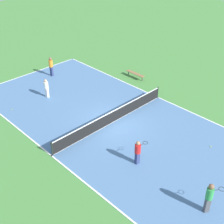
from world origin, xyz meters
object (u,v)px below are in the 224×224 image
(player_center_orange, at_px, (51,65))
(tennis_ball_right_alley, at_px, (211,147))
(player_coach_red, at_px, (138,151))
(player_far_green, at_px, (209,196))
(tennis_net, at_px, (112,117))
(bench, at_px, (135,74))
(tennis_ball_left_sideline, at_px, (12,109))
(player_far_white, at_px, (46,87))

(player_center_orange, xyz_separation_m, tennis_ball_right_alley, (-1.19, 15.71, -1.00))
(player_coach_red, xyz_separation_m, player_far_green, (0.20, 4.79, 0.15))
(tennis_net, xyz_separation_m, player_coach_red, (1.93, 4.13, 0.43))
(tennis_net, height_order, player_coach_red, player_coach_red)
(tennis_net, xyz_separation_m, bench, (-6.56, -3.72, -0.12))
(player_far_green, bearing_deg, tennis_ball_right_alley, 59.33)
(player_coach_red, height_order, player_far_green, player_far_green)
(bench, relative_size, player_coach_red, 1.23)
(player_coach_red, xyz_separation_m, tennis_ball_left_sideline, (2.33, -10.66, -0.89))
(player_center_orange, xyz_separation_m, tennis_ball_left_sideline, (5.62, 2.78, -1.00))
(bench, xyz_separation_m, player_center_orange, (5.20, -5.59, 0.66))
(tennis_ball_left_sideline, bearing_deg, player_center_orange, -153.71)
(player_coach_red, height_order, tennis_ball_right_alley, player_coach_red)
(tennis_ball_right_alley, xyz_separation_m, tennis_ball_left_sideline, (6.82, -12.93, 0.00))
(tennis_net, height_order, player_far_white, player_far_white)
(player_far_white, xyz_separation_m, tennis_ball_right_alley, (-3.76, 12.69, -0.86))
(bench, bearing_deg, player_far_white, -108.28)
(player_far_white, bearing_deg, tennis_ball_right_alley, -171.57)
(tennis_net, distance_m, player_far_white, 6.41)
(tennis_ball_right_alley, bearing_deg, player_center_orange, -85.66)
(bench, height_order, player_coach_red, player_coach_red)
(bench, bearing_deg, tennis_ball_left_sideline, -104.54)
(player_far_green, relative_size, tennis_ball_left_sideline, 27.07)
(player_center_orange, distance_m, player_far_green, 18.56)
(bench, bearing_deg, tennis_net, -60.43)
(player_coach_red, height_order, player_far_white, player_coach_red)
(player_far_green, distance_m, player_far_white, 15.24)
(tennis_net, height_order, bench, tennis_net)
(player_coach_red, distance_m, player_far_green, 4.80)
(tennis_net, height_order, player_far_green, player_far_green)
(tennis_ball_right_alley, bearing_deg, bench, -111.59)
(player_center_orange, relative_size, player_coach_red, 1.11)
(tennis_net, height_order, tennis_ball_right_alley, tennis_net)
(player_center_orange, bearing_deg, bench, 33.76)
(bench, height_order, player_far_white, player_far_white)
(player_center_orange, distance_m, tennis_ball_left_sideline, 6.35)
(tennis_net, relative_size, player_center_orange, 5.74)
(tennis_ball_right_alley, bearing_deg, tennis_ball_left_sideline, -62.20)
(player_center_orange, relative_size, tennis_ball_left_sideline, 26.41)
(bench, bearing_deg, player_far_green, -34.49)
(player_center_orange, relative_size, player_far_white, 1.13)
(player_far_white, bearing_deg, player_coach_red, 167.94)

